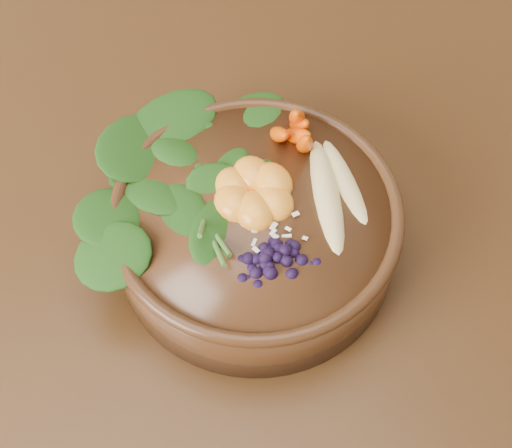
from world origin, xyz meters
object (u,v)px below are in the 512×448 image
object	(u,v)px
stoneware_bowl	(256,230)
kale_heap	(197,157)
blueberry_pile	(276,248)
carrot_cluster	(287,113)
banana_halves	(337,180)
mandarin_cluster	(253,184)

from	to	relation	value
stoneware_bowl	kale_heap	bearing A→B (deg)	113.90
kale_heap	stoneware_bowl	bearing A→B (deg)	-66.10
kale_heap	blueberry_pile	size ratio (longest dim) A/B	1.42
kale_heap	carrot_cluster	world-z (taller)	carrot_cluster
kale_heap	banana_halves	bearing A→B (deg)	-36.52
banana_halves	carrot_cluster	bearing A→B (deg)	113.06
stoneware_bowl	carrot_cluster	xyz separation A→B (m)	(0.06, 0.06, 0.07)
stoneware_bowl	banana_halves	bearing A→B (deg)	-10.23
kale_heap	carrot_cluster	distance (m)	0.09
mandarin_cluster	blueberry_pile	world-z (taller)	blueberry_pile
stoneware_bowl	mandarin_cluster	world-z (taller)	mandarin_cluster
stoneware_bowl	blueberry_pile	world-z (taller)	blueberry_pile
mandarin_cluster	kale_heap	bearing A→B (deg)	125.25
banana_halves	kale_heap	bearing A→B (deg)	156.45
banana_halves	blueberry_pile	distance (m)	0.09
banana_halves	blueberry_pile	world-z (taller)	blueberry_pile
kale_heap	carrot_cluster	bearing A→B (deg)	-2.46
stoneware_bowl	mandarin_cluster	distance (m)	0.05
blueberry_pile	banana_halves	bearing A→B (deg)	25.52
stoneware_bowl	kale_heap	xyz separation A→B (m)	(-0.03, 0.06, 0.05)
stoneware_bowl	carrot_cluster	bearing A→B (deg)	43.34
banana_halves	mandarin_cluster	xyz separation A→B (m)	(-0.07, 0.03, 0.00)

